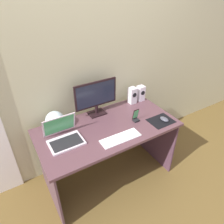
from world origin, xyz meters
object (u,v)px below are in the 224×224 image
keyboard_external (121,138)px  mouse (164,119)px  monitor (96,97)px  speaker_right (141,93)px  laptop (64,136)px  phone_in_dock (136,117)px  speaker_near_monitor (132,95)px  fishbowl (55,120)px

keyboard_external → mouse: size_ratio=3.85×
keyboard_external → monitor: bearing=90.2°
speaker_right → laptop: (-1.04, -0.24, -0.05)m
mouse → phone_in_dock: bearing=141.7°
monitor → keyboard_external: 0.53m
monitor → speaker_near_monitor: (0.47, -0.00, -0.11)m
keyboard_external → speaker_right: bearing=39.8°
fishbowl → keyboard_external: size_ratio=0.48×
keyboard_external → fishbowl: bearing=135.2°
phone_in_dock → mouse: bearing=-31.3°
mouse → phone_in_dock: 0.30m
speaker_near_monitor → keyboard_external: size_ratio=0.50×
fishbowl → phone_in_dock: 0.80m
laptop → fishbowl: bearing=90.7°
mouse → keyboard_external: bearing=173.4°
speaker_near_monitor → mouse: speaker_near_monitor is taller
monitor → speaker_near_monitor: 0.48m
laptop → keyboard_external: bearing=-28.1°
speaker_near_monitor → phone_in_dock: (-0.19, -0.32, -0.05)m
mouse → phone_in_dock: (-0.25, 0.15, 0.03)m
mouse → phone_in_dock: size_ratio=0.72×
monitor → fishbowl: 0.47m
monitor → keyboard_external: (-0.01, -0.48, -0.20)m
laptop → keyboard_external: 0.51m
speaker_near_monitor → phone_in_dock: speaker_near_monitor is taller
laptop → monitor: bearing=28.0°
mouse → speaker_near_monitor: bearing=91.1°
laptop → phone_in_dock: bearing=-6.5°
speaker_right → phone_in_dock: speaker_right is taller
laptop → keyboard_external: (0.45, -0.24, -0.04)m
speaker_right → fishbowl: 1.05m
speaker_near_monitor → mouse: bearing=-82.0°
speaker_near_monitor → fishbowl: speaker_near_monitor is taller
monitor → phone_in_dock: 0.46m
monitor → fishbowl: monitor is taller
fishbowl → phone_in_dock: bearing=-22.6°
laptop → speaker_right: bearing=12.9°
speaker_near_monitor → fishbowl: size_ratio=1.04×
speaker_right → mouse: size_ratio=1.83×
speaker_right → laptop: size_ratio=0.60×
mouse → laptop: bearing=159.5°
phone_in_dock → speaker_right: bearing=46.3°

